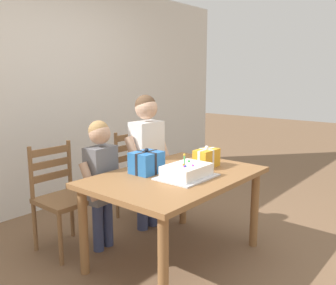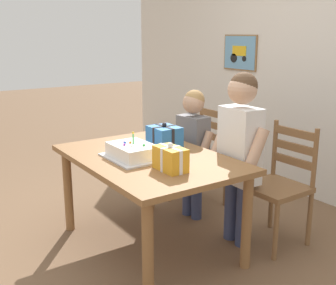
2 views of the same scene
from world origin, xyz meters
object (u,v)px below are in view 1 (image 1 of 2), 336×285
(dining_table, at_px, (176,185))
(birthday_cake, at_px, (187,172))
(chair_right, at_px, (139,174))
(child_older, at_px, (147,149))
(gift_box_red_large, at_px, (147,162))
(gift_box_beside_cake, at_px, (206,158))
(chair_left, at_px, (62,197))
(child_younger, at_px, (101,172))

(dining_table, relative_size, birthday_cake, 3.19)
(dining_table, height_order, birthday_cake, birthday_cake)
(chair_right, height_order, child_older, child_older)
(gift_box_red_large, relative_size, child_older, 0.18)
(gift_box_beside_cake, xyz_separation_m, child_older, (-0.05, 0.66, 0.01))
(birthday_cake, bearing_deg, chair_right, 63.44)
(chair_left, relative_size, chair_right, 1.00)
(child_older, xyz_separation_m, child_younger, (-0.57, 0.00, -0.12))
(birthday_cake, xyz_separation_m, chair_left, (-0.46, 0.99, -0.30))
(gift_box_beside_cake, bearing_deg, chair_right, 82.56)
(birthday_cake, distance_m, chair_right, 1.15)
(gift_box_beside_cake, bearing_deg, child_younger, 133.27)
(dining_table, xyz_separation_m, gift_box_red_large, (-0.11, 0.21, 0.18))
(gift_box_red_large, relative_size, child_younger, 0.21)
(gift_box_red_large, relative_size, chair_right, 0.26)
(dining_table, distance_m, child_younger, 0.66)
(gift_box_red_large, xyz_separation_m, gift_box_beside_cake, (0.47, -0.27, -0.01))
(gift_box_red_large, distance_m, child_older, 0.57)
(child_older, bearing_deg, birthday_cake, -114.45)
(birthday_cake, height_order, gift_box_beside_cake, birthday_cake)
(birthday_cake, bearing_deg, dining_table, 81.40)
(child_older, distance_m, child_younger, 0.58)
(chair_left, xyz_separation_m, child_younger, (0.22, -0.27, 0.22))
(chair_left, xyz_separation_m, chair_right, (0.95, -0.00, 0.00))
(dining_table, distance_m, gift_box_beside_cake, 0.40)
(chair_right, xyz_separation_m, child_younger, (-0.74, -0.27, 0.22))
(gift_box_beside_cake, bearing_deg, gift_box_red_large, 150.43)
(dining_table, height_order, gift_box_red_large, gift_box_red_large)
(dining_table, relative_size, chair_left, 1.53)
(child_older, bearing_deg, chair_right, 58.11)
(gift_box_beside_cake, height_order, child_younger, child_younger)
(gift_box_red_large, height_order, gift_box_beside_cake, gift_box_red_large)
(child_older, bearing_deg, gift_box_beside_cake, -85.97)
(child_younger, bearing_deg, birthday_cake, -71.43)
(chair_left, xyz_separation_m, child_older, (0.79, -0.27, 0.34))
(dining_table, bearing_deg, child_younger, 113.50)
(birthday_cake, height_order, child_older, child_older)
(gift_box_red_large, bearing_deg, chair_left, 118.99)
(dining_table, height_order, child_older, child_older)
(chair_left, height_order, chair_right, same)
(chair_left, bearing_deg, chair_right, -0.00)
(chair_right, bearing_deg, child_older, -121.89)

